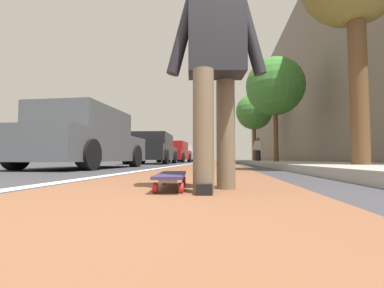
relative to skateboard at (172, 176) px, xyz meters
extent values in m
plane|color=#38383D|center=(9.03, 0.01, -0.09)|extent=(80.00, 80.00, 0.00)
cube|color=brown|center=(23.03, 0.01, -0.09)|extent=(56.00, 2.02, 0.00)
cube|color=silver|center=(19.03, 1.17, -0.09)|extent=(52.00, 0.16, 0.01)
cube|color=#9E9B93|center=(17.03, -3.20, -0.03)|extent=(52.00, 3.20, 0.13)
cube|color=slate|center=(21.03, -5.62, 4.85)|extent=(40.00, 1.20, 9.89)
cylinder|color=red|center=(0.29, 0.12, -0.06)|extent=(0.07, 0.04, 0.07)
cylinder|color=red|center=(0.31, -0.05, -0.06)|extent=(0.07, 0.04, 0.07)
cylinder|color=red|center=(-0.31, 0.05, -0.06)|extent=(0.07, 0.04, 0.07)
cylinder|color=red|center=(-0.29, -0.12, -0.06)|extent=(0.07, 0.04, 0.07)
cube|color=silver|center=(0.30, 0.03, -0.01)|extent=(0.07, 0.13, 0.02)
cube|color=silver|center=(-0.30, -0.03, -0.01)|extent=(0.07, 0.13, 0.02)
cube|color=#33284C|center=(0.00, 0.00, 0.01)|extent=(0.86, 0.29, 0.02)
cylinder|color=brown|center=(-0.28, -0.26, 0.32)|extent=(0.14, 0.14, 0.82)
cylinder|color=brown|center=(0.00, -0.41, 0.32)|extent=(0.14, 0.14, 0.82)
cube|color=black|center=(-0.28, -0.26, -0.06)|extent=(0.27, 0.13, 0.07)
cube|color=black|center=(-0.15, -0.35, 1.03)|extent=(0.28, 0.42, 0.60)
cylinder|color=black|center=(-0.18, -0.11, 1.03)|extent=(0.12, 0.24, 0.60)
cylinder|color=black|center=(-0.12, -0.59, 1.03)|extent=(0.12, 0.24, 0.60)
cube|color=#4C5156|center=(4.40, 3.01, 0.43)|extent=(4.22, 1.87, 0.70)
cube|color=#4C5156|center=(4.25, 3.01, 1.08)|extent=(2.34, 1.67, 0.60)
cube|color=#4C606B|center=(5.39, 2.97, 1.08)|extent=(0.10, 1.52, 0.51)
cylinder|color=black|center=(5.72, 3.78, 0.22)|extent=(0.63, 0.24, 0.63)
cylinder|color=black|center=(5.66, 2.14, 0.22)|extent=(0.63, 0.24, 0.63)
cylinder|color=black|center=(3.14, 3.87, 0.22)|extent=(0.63, 0.24, 0.63)
cylinder|color=black|center=(3.08, 2.24, 0.22)|extent=(0.63, 0.24, 0.63)
cube|color=black|center=(11.23, 3.06, 0.45)|extent=(4.64, 2.04, 0.70)
cube|color=black|center=(11.08, 3.05, 1.10)|extent=(2.58, 1.81, 0.60)
cube|color=#4C606B|center=(12.33, 3.10, 1.10)|extent=(0.10, 1.65, 0.51)
cylinder|color=black|center=(12.61, 4.00, 0.24)|extent=(0.67, 0.24, 0.66)
cylinder|color=black|center=(12.68, 2.22, 0.24)|extent=(0.67, 0.24, 0.66)
cylinder|color=black|center=(9.78, 3.90, 0.24)|extent=(0.67, 0.24, 0.66)
cylinder|color=black|center=(9.84, 2.12, 0.24)|extent=(0.67, 0.24, 0.66)
cube|color=maroon|center=(17.57, 3.03, 0.46)|extent=(4.51, 1.94, 0.70)
cube|color=maroon|center=(17.42, 3.04, 1.11)|extent=(2.51, 1.71, 0.60)
cube|color=#4C606B|center=(18.64, 2.98, 1.11)|extent=(0.11, 1.52, 0.51)
cylinder|color=black|center=(18.98, 3.78, 0.25)|extent=(0.69, 0.25, 0.68)
cylinder|color=black|center=(18.90, 2.14, 0.25)|extent=(0.69, 0.25, 0.68)
cylinder|color=black|center=(16.24, 3.92, 0.25)|extent=(0.69, 0.25, 0.68)
cylinder|color=black|center=(16.16, 2.28, 0.25)|extent=(0.69, 0.25, 0.68)
cube|color=#B7B7BC|center=(23.95, 3.14, 0.45)|extent=(4.21, 2.00, 0.70)
cube|color=#B7B7BC|center=(23.80, 3.14, 1.10)|extent=(2.33, 1.80, 0.60)
cube|color=#4C606B|center=(24.94, 3.11, 1.10)|extent=(0.08, 1.67, 0.51)
cylinder|color=black|center=(25.26, 4.00, 0.24)|extent=(0.68, 0.24, 0.68)
cylinder|color=black|center=(25.22, 2.21, 0.24)|extent=(0.68, 0.24, 0.68)
cylinder|color=black|center=(22.68, 4.07, 0.24)|extent=(0.68, 0.24, 0.68)
cylinder|color=black|center=(22.63, 2.27, 0.24)|extent=(0.68, 0.24, 0.68)
cylinder|color=#2D2D2D|center=(19.30, 1.57, 1.67)|extent=(0.12, 0.12, 3.54)
cube|color=black|center=(19.30, 1.57, 3.84)|extent=(0.24, 0.28, 0.80)
sphere|color=#360606|center=(19.43, 1.57, 4.10)|extent=(0.16, 0.16, 0.16)
sphere|color=#392907|center=(19.43, 1.57, 3.84)|extent=(0.16, 0.16, 0.16)
sphere|color=green|center=(19.43, 1.57, 3.58)|extent=(0.16, 0.16, 0.16)
cylinder|color=brown|center=(2.98, -2.80, 1.39)|extent=(0.30, 0.30, 2.97)
cylinder|color=brown|center=(10.43, -2.80, 1.22)|extent=(0.21, 0.21, 2.62)
sphere|color=#3D7F33|center=(10.43, -2.80, 3.45)|extent=(2.62, 2.62, 2.62)
cylinder|color=brown|center=(18.45, -2.80, 1.33)|extent=(0.24, 0.24, 2.85)
sphere|color=#3D7F33|center=(18.45, -2.80, 3.70)|extent=(2.69, 2.69, 2.69)
cylinder|color=black|center=(15.08, -2.70, 0.30)|extent=(0.13, 0.13, 0.78)
cylinder|color=black|center=(14.84, -2.53, 0.30)|extent=(0.13, 0.13, 0.78)
cube|color=black|center=(15.08, -2.70, -0.06)|extent=(0.25, 0.10, 0.07)
cube|color=silver|center=(14.97, -2.60, 0.97)|extent=(0.23, 0.38, 0.57)
cylinder|color=silver|center=(14.97, -2.83, 0.97)|extent=(0.09, 0.22, 0.57)
cylinder|color=silver|center=(14.97, -2.37, 0.97)|extent=(0.09, 0.22, 0.57)
sphere|color=brown|center=(14.97, -2.60, 1.36)|extent=(0.21, 0.21, 0.21)
camera|label=1|loc=(-2.06, -0.38, 0.13)|focal=25.42mm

